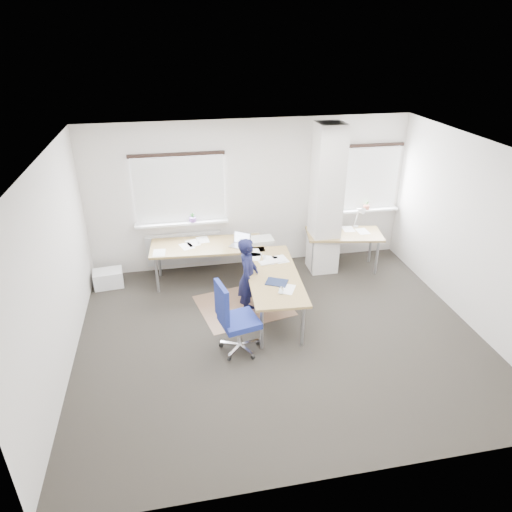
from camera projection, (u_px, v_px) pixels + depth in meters
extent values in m
plane|color=black|center=(280.00, 335.00, 6.96)|extent=(6.00, 6.00, 0.00)
cube|color=silver|center=(250.00, 195.00, 8.52)|extent=(6.00, 0.04, 2.80)
cube|color=silver|center=(348.00, 374.00, 4.14)|extent=(6.00, 0.04, 2.80)
cube|color=silver|center=(54.00, 273.00, 5.82)|extent=(0.04, 5.00, 2.80)
cube|color=silver|center=(476.00, 237.00, 6.84)|extent=(0.04, 5.00, 2.80)
cube|color=white|center=(285.00, 153.00, 5.70)|extent=(6.00, 5.00, 0.04)
cube|color=silver|center=(326.00, 201.00, 8.26)|extent=(0.50, 0.50, 2.78)
cube|color=white|center=(179.00, 190.00, 8.18)|extent=(1.60, 0.04, 1.20)
cube|color=white|center=(179.00, 190.00, 8.15)|extent=(1.60, 0.02, 1.20)
cube|color=white|center=(182.00, 223.00, 8.40)|extent=(1.70, 0.20, 0.04)
cube|color=white|center=(367.00, 178.00, 8.79)|extent=(1.20, 0.04, 1.20)
cube|color=white|center=(368.00, 179.00, 8.76)|extent=(1.20, 0.02, 1.20)
cube|color=white|center=(365.00, 210.00, 9.01)|extent=(1.30, 0.20, 0.04)
cube|color=silver|center=(184.00, 248.00, 8.66)|extent=(1.40, 0.10, 0.60)
cylinder|color=#754598|center=(193.00, 220.00, 8.39)|extent=(0.12, 0.12, 0.08)
imported|color=#276328|center=(193.00, 217.00, 8.37)|extent=(0.09, 0.06, 0.17)
cylinder|color=#984E3A|center=(366.00, 207.00, 8.97)|extent=(0.12, 0.12, 0.08)
imported|color=#276328|center=(366.00, 205.00, 8.95)|extent=(0.09, 0.07, 0.17)
cube|color=#836047|center=(243.00, 305.00, 7.70)|extent=(1.67, 1.50, 0.01)
cube|color=white|center=(108.00, 278.00, 8.23)|extent=(0.54, 0.40, 0.30)
cube|color=olive|center=(207.00, 246.00, 8.15)|extent=(2.05, 0.93, 0.04)
cube|color=olive|center=(273.00, 275.00, 7.20)|extent=(0.93, 2.05, 0.04)
cylinder|color=#949499|center=(157.00, 275.00, 7.95)|extent=(0.05, 0.05, 0.69)
cylinder|color=#949499|center=(159.00, 259.00, 8.48)|extent=(0.05, 0.05, 0.69)
cylinder|color=#949499|center=(255.00, 254.00, 8.68)|extent=(0.05, 0.05, 0.69)
cylinder|color=#949499|center=(262.00, 329.00, 6.54)|extent=(0.05, 0.05, 0.69)
cylinder|color=#949499|center=(303.00, 325.00, 6.60)|extent=(0.05, 0.05, 0.69)
cylinder|color=#949499|center=(281.00, 267.00, 8.20)|extent=(0.05, 0.05, 0.69)
cube|color=#B7B7BC|center=(240.00, 246.00, 8.08)|extent=(0.40, 0.38, 0.01)
cube|color=#B7B7BC|center=(242.00, 238.00, 8.13)|extent=(0.30, 0.22, 0.22)
cube|color=silver|center=(242.00, 238.00, 8.13)|extent=(0.26, 0.19, 0.19)
cube|color=white|center=(272.00, 262.00, 7.54)|extent=(0.46, 0.20, 0.02)
cube|color=#151F3B|center=(277.00, 282.00, 6.94)|extent=(0.39, 0.36, 0.01)
cube|color=beige|center=(261.00, 240.00, 8.24)|extent=(0.46, 0.34, 0.07)
imported|color=white|center=(264.00, 257.00, 7.63)|extent=(0.07, 0.07, 0.07)
cylinder|color=silver|center=(281.00, 290.00, 6.64)|extent=(0.07, 0.07, 0.10)
cube|color=olive|center=(344.00, 234.00, 8.61)|extent=(1.50, 0.93, 0.04)
cylinder|color=#949499|center=(313.00, 258.00, 8.55)|extent=(0.05, 0.05, 0.69)
cylinder|color=#949499|center=(377.00, 257.00, 8.56)|extent=(0.05, 0.05, 0.69)
cylinder|color=#949499|center=(310.00, 246.00, 8.99)|extent=(0.05, 0.05, 0.69)
cylinder|color=#949499|center=(370.00, 246.00, 9.01)|extent=(0.05, 0.05, 0.69)
cube|color=#B7B7BC|center=(326.00, 231.00, 8.66)|extent=(0.37, 0.30, 0.01)
cube|color=#B7B7BC|center=(324.00, 224.00, 8.71)|extent=(0.33, 0.11, 0.22)
cube|color=silver|center=(324.00, 224.00, 8.71)|extent=(0.29, 0.09, 0.19)
cylinder|color=silver|center=(356.00, 226.00, 8.87)|extent=(0.10, 0.10, 0.02)
cylinder|color=silver|center=(357.00, 217.00, 8.78)|extent=(0.02, 0.16, 0.38)
cylinder|color=silver|center=(360.00, 209.00, 8.58)|extent=(0.02, 0.29, 0.13)
cone|color=silver|center=(363.00, 212.00, 8.47)|extent=(0.14, 0.16, 0.17)
cube|color=navy|center=(239.00, 321.00, 6.43)|extent=(0.60, 0.60, 0.09)
cube|color=navy|center=(222.00, 303.00, 6.17)|extent=(0.16, 0.44, 0.55)
cylinder|color=silver|center=(240.00, 333.00, 6.52)|extent=(0.07, 0.07, 0.37)
cylinder|color=black|center=(258.00, 343.00, 6.74)|extent=(0.07, 0.05, 0.07)
cylinder|color=black|center=(239.00, 336.00, 6.89)|extent=(0.04, 0.07, 0.07)
cylinder|color=black|center=(221.00, 345.00, 6.69)|extent=(0.07, 0.06, 0.07)
cylinder|color=black|center=(229.00, 359.00, 6.42)|extent=(0.07, 0.07, 0.07)
cylinder|color=black|center=(253.00, 357.00, 6.44)|extent=(0.06, 0.07, 0.07)
imported|color=black|center=(248.00, 277.00, 7.24)|extent=(0.45, 0.56, 1.33)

